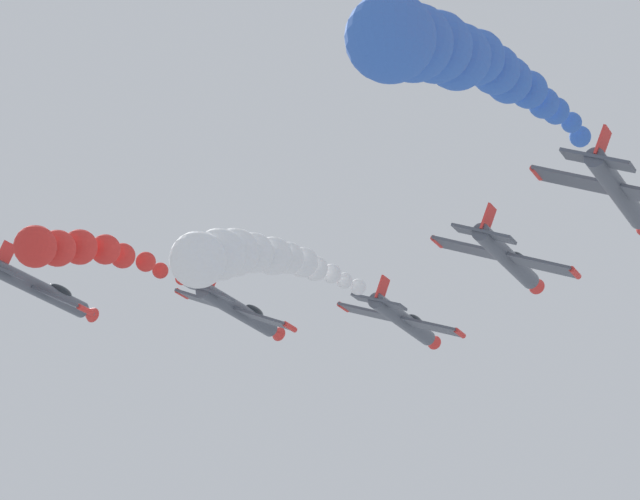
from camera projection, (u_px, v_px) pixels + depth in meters
airplane_lead at (404, 320)px, 91.22m from camera, size 9.08×10.35×3.69m
smoke_trail_lead at (246, 258)px, 71.05m from camera, size 3.09×22.51×7.44m
airplane_left_inner at (240, 311)px, 88.84m from camera, size 8.90×10.35×4.16m
smoke_trail_left_inner at (78, 250)px, 73.00m from camera, size 2.49×16.19×4.76m
airplane_right_inner at (508, 258)px, 79.78m from camera, size 8.97×10.35×4.00m
airplane_left_outer at (42, 290)px, 85.22m from camera, size 8.69×10.35×4.64m
airplane_right_outer at (619, 191)px, 70.08m from camera, size 8.89×10.35×4.19m
smoke_trail_right_outer at (450, 56)px, 50.10m from camera, size 3.23×22.93×7.49m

